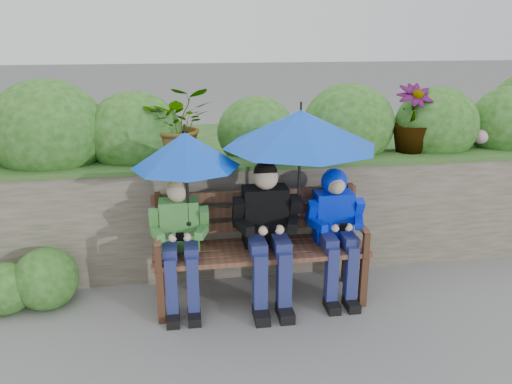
{
  "coord_description": "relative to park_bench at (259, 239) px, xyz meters",
  "views": [
    {
      "loc": [
        -0.55,
        -3.45,
        2.13
      ],
      "look_at": [
        0.0,
        0.1,
        0.95
      ],
      "focal_mm": 35.0,
      "sensor_mm": 36.0,
      "label": 1
    }
  ],
  "objects": [
    {
      "name": "ground",
      "position": [
        -0.04,
        -0.21,
        -0.51
      ],
      "size": [
        60.0,
        60.0,
        0.0
      ],
      "primitive_type": "plane",
      "color": "slate",
      "rests_on": "ground"
    },
    {
      "name": "garden_backdrop",
      "position": [
        -0.06,
        1.38,
        0.12
      ],
      "size": [
        8.0,
        2.86,
        1.78
      ],
      "color": "#5D5847",
      "rests_on": "ground"
    },
    {
      "name": "park_bench",
      "position": [
        0.0,
        0.0,
        0.0
      ],
      "size": [
        1.7,
        0.5,
        0.9
      ],
      "color": "#412619",
      "rests_on": "ground"
    },
    {
      "name": "boy_left",
      "position": [
        -0.63,
        -0.07,
        0.09
      ],
      "size": [
        0.45,
        0.52,
        1.06
      ],
      "color": "#328034",
      "rests_on": "ground"
    },
    {
      "name": "boy_middle",
      "position": [
        0.05,
        -0.08,
        0.13
      ],
      "size": [
        0.53,
        0.61,
        1.16
      ],
      "color": "black",
      "rests_on": "ground"
    },
    {
      "name": "boy_right",
      "position": [
        0.62,
        -0.06,
        0.13
      ],
      "size": [
        0.46,
        0.55,
        1.07
      ],
      "color": "#002EDB",
      "rests_on": "ground"
    },
    {
      "name": "umbrella_left",
      "position": [
        -0.56,
        -0.06,
        0.77
      ],
      "size": [
        0.81,
        0.81,
        0.79
      ],
      "color": "blue",
      "rests_on": "ground"
    },
    {
      "name": "umbrella_right",
      "position": [
        0.31,
        -0.05,
        0.91
      ],
      "size": [
        1.19,
        1.19,
        0.91
      ],
      "color": "blue",
      "rests_on": "ground"
    }
  ]
}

